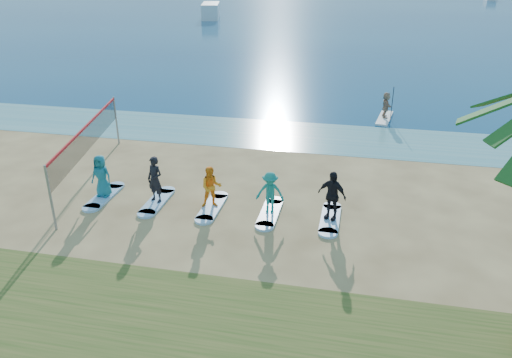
% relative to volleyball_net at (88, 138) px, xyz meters
% --- Properties ---
extents(ground, '(600.00, 600.00, 0.00)m').
position_rel_volleyball_net_xyz_m(ground, '(7.17, -2.95, -1.90)').
color(ground, tan).
rests_on(ground, ground).
extents(shallow_water, '(600.00, 600.00, 0.00)m').
position_rel_volleyball_net_xyz_m(shallow_water, '(7.17, 7.55, -1.90)').
color(shallow_water, teal).
rests_on(shallow_water, ground).
extents(volleyball_net, '(1.98, 8.89, 2.50)m').
position_rel_volleyball_net_xyz_m(volleyball_net, '(0.00, 0.00, 0.00)').
color(volleyball_net, gray).
rests_on(volleyball_net, ground).
extents(paddleboard, '(1.12, 3.07, 0.12)m').
position_rel_volleyball_net_xyz_m(paddleboard, '(12.79, 11.75, -1.84)').
color(paddleboard, silver).
rests_on(paddleboard, ground).
extents(paddleboarder, '(0.59, 1.45, 1.52)m').
position_rel_volleyball_net_xyz_m(paddleboarder, '(12.79, 11.75, -1.03)').
color(paddleboarder, tan).
rests_on(paddleboarder, paddleboard).
extents(boat_offshore_a, '(4.27, 8.09, 2.28)m').
position_rel_volleyball_net_xyz_m(boat_offshore_a, '(-12.92, 60.64, -1.90)').
color(boat_offshore_a, silver).
rests_on(boat_offshore_a, ground).
extents(boat_offshore_b, '(2.34, 6.24, 1.38)m').
position_rel_volleyball_net_xyz_m(boat_offshore_b, '(37.54, 107.34, -1.90)').
color(boat_offshore_b, silver).
rests_on(boat_offshore_b, ground).
extents(surfboard_0, '(0.70, 2.20, 0.09)m').
position_rel_volleyball_net_xyz_m(surfboard_0, '(1.38, -1.64, -1.86)').
color(surfboard_0, '#97C4EB').
rests_on(surfboard_0, ground).
extents(student_0, '(0.89, 0.61, 1.74)m').
position_rel_volleyball_net_xyz_m(student_0, '(1.38, -1.64, -0.95)').
color(student_0, '#1A6E7F').
rests_on(student_0, surfboard_0).
extents(surfboard_1, '(0.70, 2.20, 0.09)m').
position_rel_volleyball_net_xyz_m(surfboard_1, '(3.67, -1.64, -1.86)').
color(surfboard_1, '#97C4EB').
rests_on(surfboard_1, ground).
extents(student_1, '(0.79, 0.64, 1.86)m').
position_rel_volleyball_net_xyz_m(student_1, '(3.67, -1.64, -0.89)').
color(student_1, black).
rests_on(student_1, surfboard_1).
extents(surfboard_2, '(0.70, 2.20, 0.09)m').
position_rel_volleyball_net_xyz_m(surfboard_2, '(5.96, -1.64, -1.86)').
color(surfboard_2, '#97C4EB').
rests_on(surfboard_2, ground).
extents(student_2, '(0.95, 0.83, 1.65)m').
position_rel_volleyball_net_xyz_m(student_2, '(5.96, -1.64, -0.99)').
color(student_2, orange).
rests_on(student_2, surfboard_2).
extents(surfboard_3, '(0.70, 2.20, 0.09)m').
position_rel_volleyball_net_xyz_m(surfboard_3, '(8.25, -1.64, -1.86)').
color(surfboard_3, '#97C4EB').
rests_on(surfboard_3, ground).
extents(student_3, '(1.09, 0.67, 1.64)m').
position_rel_volleyball_net_xyz_m(student_3, '(8.25, -1.64, -1.00)').
color(student_3, '#1A7E71').
rests_on(student_3, surfboard_3).
extents(surfboard_4, '(0.70, 2.20, 0.09)m').
position_rel_volleyball_net_xyz_m(surfboard_4, '(10.55, -1.64, -1.86)').
color(surfboard_4, '#97C4EB').
rests_on(surfboard_4, ground).
extents(student_4, '(1.19, 0.83, 1.88)m').
position_rel_volleyball_net_xyz_m(student_4, '(10.55, -1.64, -0.88)').
color(student_4, black).
rests_on(student_4, surfboard_4).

